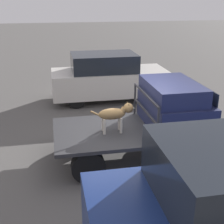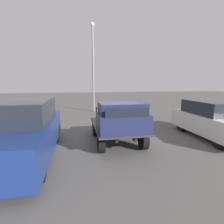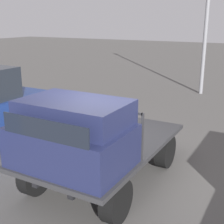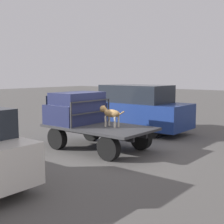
% 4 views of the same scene
% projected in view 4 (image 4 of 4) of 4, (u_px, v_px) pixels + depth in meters
% --- Properties ---
extents(ground_plane, '(80.00, 80.00, 0.00)m').
position_uv_depth(ground_plane, '(99.00, 149.00, 10.32)').
color(ground_plane, '#514F4C').
extents(flatbed_truck, '(3.56, 2.00, 0.78)m').
position_uv_depth(flatbed_truck, '(99.00, 132.00, 10.25)').
color(flatbed_truck, black).
rests_on(flatbed_truck, ground).
extents(truck_cab, '(1.31, 1.88, 1.07)m').
position_uv_depth(truck_cab, '(76.00, 108.00, 10.82)').
color(truck_cab, '#1E2347').
rests_on(truck_cab, flatbed_truck).
extents(truck_headboard, '(0.04, 1.88, 0.83)m').
position_uv_depth(truck_headboard, '(91.00, 109.00, 10.38)').
color(truck_headboard, '#2D2D30').
rests_on(truck_headboard, flatbed_truck).
extents(dog, '(1.02, 0.26, 0.70)m').
position_uv_depth(dog, '(110.00, 113.00, 10.03)').
color(dog, beige).
rests_on(dog, flatbed_truck).
extents(parked_pickup_far, '(5.14, 1.92, 2.01)m').
position_uv_depth(parked_pickup_far, '(133.00, 108.00, 13.58)').
color(parked_pickup_far, black).
rests_on(parked_pickup_far, ground).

